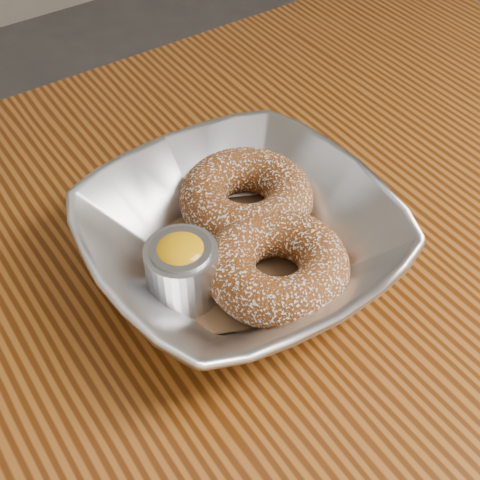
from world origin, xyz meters
TOP-DOWN VIEW (x-y plane):
  - table at (0.00, 0.00)m, footprint 1.20×0.80m
  - serving_bowl at (0.08, 0.06)m, footprint 0.24×0.24m
  - parchment at (0.08, 0.06)m, footprint 0.19×0.19m
  - donut_back at (0.11, 0.10)m, footprint 0.15×0.15m
  - donut_front at (0.09, 0.02)m, footprint 0.13×0.13m
  - ramekin at (0.02, 0.05)m, footprint 0.06×0.06m

SIDE VIEW (x-z plane):
  - table at x=0.00m, z-range 0.28..1.03m
  - parchment at x=0.08m, z-range 0.76..0.76m
  - serving_bowl at x=0.08m, z-range 0.75..0.81m
  - donut_front at x=0.09m, z-range 0.76..0.80m
  - donut_back at x=0.11m, z-range 0.76..0.80m
  - ramekin at x=0.02m, z-range 0.76..0.82m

